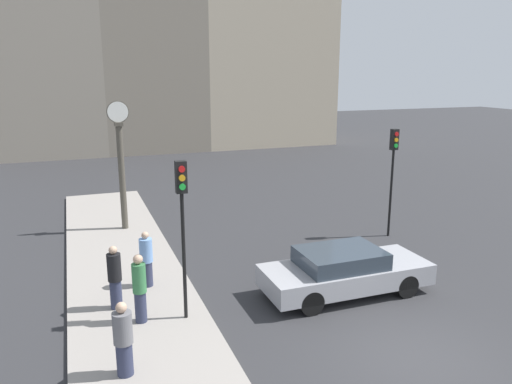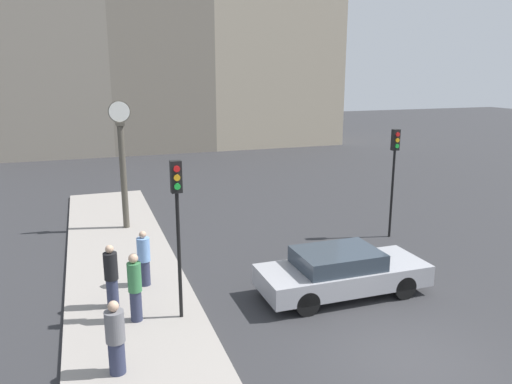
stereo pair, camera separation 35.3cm
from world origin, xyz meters
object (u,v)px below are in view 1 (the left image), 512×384
(street_clock, at_px, (121,163))
(pedestrian_black_jacket, at_px, (115,277))
(traffic_light_far, at_px, (393,161))
(pedestrian_green_hoodie, at_px, (140,288))
(pedestrian_grey_jacket, at_px, (123,339))
(pedestrian_blue_stripe, at_px, (146,259))
(traffic_light_near, at_px, (182,208))
(sedan_car, at_px, (344,271))

(street_clock, height_order, pedestrian_black_jacket, street_clock)
(traffic_light_far, distance_m, pedestrian_green_hoodie, 10.60)
(street_clock, bearing_deg, pedestrian_grey_jacket, -96.07)
(pedestrian_black_jacket, distance_m, pedestrian_blue_stripe, 1.46)
(traffic_light_near, xyz_separation_m, pedestrian_grey_jacket, (-1.68, -1.93, -2.05))
(pedestrian_black_jacket, bearing_deg, street_clock, 82.14)
(traffic_light_near, xyz_separation_m, pedestrian_green_hoodie, (-1.07, 0.18, -1.95))
(sedan_car, distance_m, street_clock, 9.64)
(sedan_car, distance_m, pedestrian_grey_jacket, 6.51)
(sedan_car, xyz_separation_m, traffic_light_near, (-4.52, -0.06, 2.27))
(traffic_light_far, xyz_separation_m, pedestrian_green_hoodie, (-9.75, -3.71, -1.89))
(sedan_car, distance_m, traffic_light_far, 6.07)
(traffic_light_far, bearing_deg, traffic_light_near, -155.86)
(traffic_light_near, relative_size, pedestrian_black_jacket, 2.34)
(sedan_car, relative_size, pedestrian_black_jacket, 2.79)
(sedan_car, distance_m, pedestrian_green_hoodie, 5.60)
(pedestrian_green_hoodie, bearing_deg, pedestrian_grey_jacket, -106.05)
(sedan_car, relative_size, traffic_light_near, 1.19)
(pedestrian_black_jacket, bearing_deg, pedestrian_green_hoodie, -62.54)
(traffic_light_near, distance_m, traffic_light_far, 9.51)
(sedan_car, distance_m, traffic_light_near, 5.05)
(pedestrian_black_jacket, bearing_deg, traffic_light_far, 15.04)
(street_clock, bearing_deg, sedan_car, -56.92)
(pedestrian_grey_jacket, bearing_deg, sedan_car, 17.83)
(traffic_light_far, relative_size, street_clock, 0.83)
(traffic_light_far, relative_size, pedestrian_green_hoodie, 2.33)
(traffic_light_far, relative_size, pedestrian_black_jacket, 2.39)
(traffic_light_near, height_order, street_clock, street_clock)
(pedestrian_green_hoodie, height_order, pedestrian_blue_stripe, pedestrian_green_hoodie)
(sedan_car, bearing_deg, street_clock, 123.08)
(traffic_light_near, xyz_separation_m, street_clock, (-0.63, 7.96, -0.26))
(pedestrian_black_jacket, distance_m, pedestrian_green_hoodie, 1.08)
(traffic_light_near, xyz_separation_m, traffic_light_far, (8.68, 3.89, -0.06))
(pedestrian_blue_stripe, bearing_deg, pedestrian_black_jacket, -130.95)
(street_clock, bearing_deg, pedestrian_black_jacket, -97.86)
(pedestrian_green_hoodie, bearing_deg, sedan_car, -1.19)
(traffic_light_far, height_order, pedestrian_green_hoodie, traffic_light_far)
(sedan_car, height_order, pedestrian_black_jacket, pedestrian_black_jacket)
(pedestrian_green_hoodie, relative_size, pedestrian_blue_stripe, 1.08)
(sedan_car, xyz_separation_m, pedestrian_green_hoodie, (-5.59, 0.12, 0.32))
(sedan_car, distance_m, pedestrian_black_jacket, 6.19)
(traffic_light_near, bearing_deg, sedan_car, 0.78)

